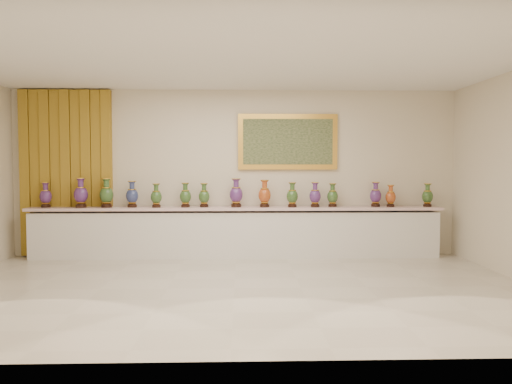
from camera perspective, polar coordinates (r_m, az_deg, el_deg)
The scene contains 19 objects.
ground at distance 6.77m, azimuth -2.49°, elevation -10.92°, with size 8.00×8.00×0.00m, color beige.
room at distance 9.35m, azimuth -17.16°, elevation 2.63°, with size 8.00×8.00×8.00m.
counter at distance 8.92m, azimuth -2.31°, elevation -4.68°, with size 7.28×0.48×0.90m.
vase_0 at distance 9.50m, azimuth -22.91°, elevation -0.44°, with size 0.22×0.22×0.44m.
vase_1 at distance 9.24m, azimuth -19.38°, elevation -0.25°, with size 0.26×0.26×0.52m.
vase_2 at distance 9.13m, azimuth -16.72°, elevation -0.26°, with size 0.30×0.30×0.51m.
vase_3 at distance 9.05m, azimuth -13.98°, elevation -0.39°, with size 0.25×0.25×0.46m.
vase_4 at distance 8.93m, azimuth -11.33°, elevation -0.53°, with size 0.21×0.21×0.42m.
vase_5 at distance 8.90m, azimuth -8.07°, elevation -0.48°, with size 0.26×0.26×0.43m.
vase_6 at distance 8.89m, azimuth -5.95°, elevation -0.50°, with size 0.25×0.25×0.42m.
vase_7 at distance 8.84m, azimuth -2.29°, elevation -0.26°, with size 0.29×0.29×0.51m.
vase_8 at distance 8.84m, azimuth 0.99°, elevation -0.33°, with size 0.29×0.29×0.48m.
vase_9 at distance 8.85m, azimuth 4.17°, elevation -0.46°, with size 0.20×0.20×0.44m.
vase_10 at distance 8.91m, azimuth 6.77°, elevation -0.44°, with size 0.20×0.20×0.44m.
vase_11 at distance 9.01m, azimuth 8.74°, elevation -0.48°, with size 0.25×0.25×0.42m.
vase_12 at distance 9.18m, azimuth 13.50°, elevation -0.40°, with size 0.21×0.21×0.44m.
vase_13 at distance 9.21m, azimuth 15.13°, elevation -0.55°, with size 0.22×0.22×0.39m.
vase_14 at distance 9.44m, azimuth 19.01°, elevation -0.46°, with size 0.21×0.21×0.42m.
label_card at distance 9.00m, azimuth -15.69°, elevation -1.75°, with size 0.10×0.06×0.00m, color white.
Camera 1 is at (0.09, -6.57, 1.63)m, focal length 35.00 mm.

